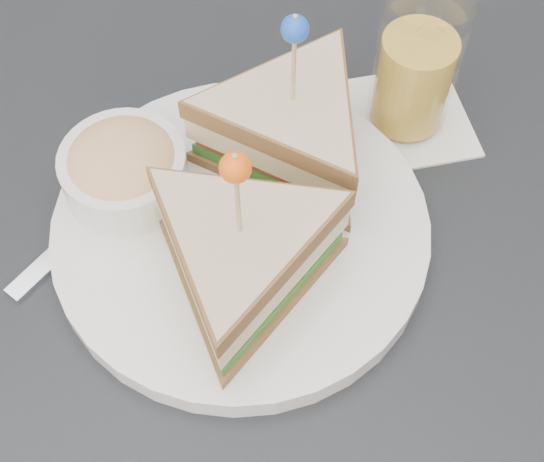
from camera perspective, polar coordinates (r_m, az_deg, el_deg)
The scene contains 4 objects.
table at distance 0.66m, azimuth -0.86°, elevation -6.54°, with size 0.80×0.80×0.75m.
plate_meal at distance 0.58m, azimuth -1.89°, elevation 2.57°, with size 0.38×0.38×0.18m.
cutlery_knife at distance 0.64m, azimuth -12.83°, elevation 1.29°, with size 0.15×0.18×0.01m.
drink_set at distance 0.65m, azimuth 10.74°, elevation 11.84°, with size 0.13×0.13×0.14m.
Camera 1 is at (0.01, -0.29, 1.27)m, focal length 50.00 mm.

